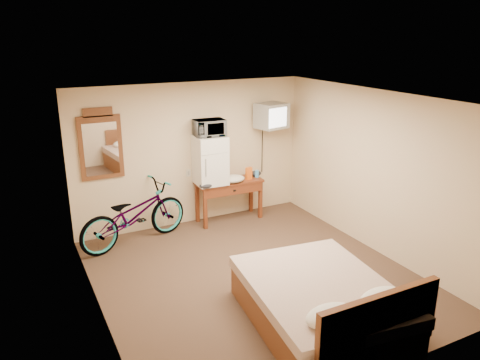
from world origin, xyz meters
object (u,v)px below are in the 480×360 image
(wall_mirror, at_px, (101,145))
(blue_cup, at_px, (257,174))
(bed, at_px, (323,304))
(mini_fridge, at_px, (210,160))
(microwave, at_px, (209,128))
(desk, at_px, (230,188))
(crt_television, at_px, (271,116))
(bicycle, at_px, (134,215))

(wall_mirror, bearing_deg, blue_cup, -5.94)
(bed, bearing_deg, mini_fridge, 88.46)
(blue_cup, bearing_deg, microwave, 176.26)
(microwave, distance_m, bed, 3.72)
(desk, relative_size, crt_television, 1.90)
(desk, distance_m, bed, 3.42)
(crt_television, bearing_deg, blue_cup, -174.87)
(desk, distance_m, blue_cup, 0.58)
(microwave, distance_m, crt_television, 1.21)
(blue_cup, height_order, bicycle, bicycle)
(bed, bearing_deg, blue_cup, 73.60)
(mini_fridge, xyz_separation_m, blue_cup, (0.90, -0.06, -0.36))
(crt_television, xyz_separation_m, wall_mirror, (-2.99, 0.25, -0.27))
(crt_television, relative_size, wall_mirror, 0.56)
(microwave, bearing_deg, blue_cup, -0.41)
(desk, relative_size, blue_cup, 9.29)
(mini_fridge, height_order, bed, mini_fridge)
(wall_mirror, height_order, bed, wall_mirror)
(desk, xyz_separation_m, crt_television, (0.85, 0.02, 1.24))
(desk, relative_size, bicycle, 0.64)
(mini_fridge, xyz_separation_m, bicycle, (-1.44, -0.21, -0.68))
(wall_mirror, bearing_deg, desk, -7.17)
(desk, height_order, crt_television, crt_television)
(crt_television, height_order, bicycle, crt_television)
(desk, bearing_deg, blue_cup, -1.10)
(mini_fridge, relative_size, blue_cup, 6.49)
(bicycle, bearing_deg, desk, -100.48)
(mini_fridge, distance_m, microwave, 0.57)
(blue_cup, relative_size, bed, 0.06)
(mini_fridge, distance_m, blue_cup, 0.97)
(desk, bearing_deg, microwave, 172.24)
(wall_mirror, bearing_deg, crt_television, -4.82)
(mini_fridge, bearing_deg, bicycle, -171.56)
(microwave, height_order, bicycle, microwave)
(blue_cup, xyz_separation_m, bed, (-0.99, -3.37, -0.52))
(blue_cup, xyz_separation_m, crt_television, (0.30, 0.03, 1.04))
(wall_mirror, relative_size, bicycle, 0.61)
(microwave, relative_size, crt_television, 0.79)
(microwave, distance_m, wall_mirror, 1.80)
(microwave, relative_size, wall_mirror, 0.44)
(crt_television, distance_m, wall_mirror, 3.01)
(crt_television, height_order, wall_mirror, wall_mirror)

